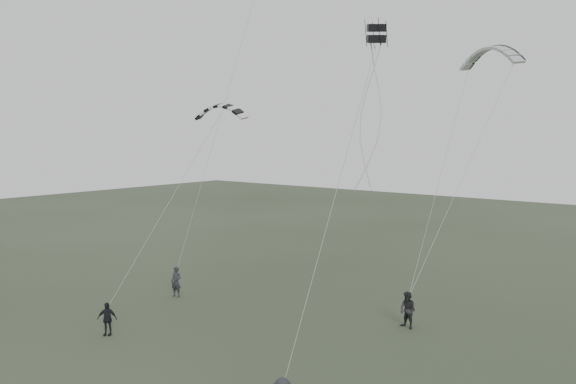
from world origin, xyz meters
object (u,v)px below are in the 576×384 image
Objects in this scene: flyer_right at (408,310)px; kite_striped at (221,106)px; flyer_center at (107,319)px; kite_pale_large at (491,48)px; flyer_left at (176,282)px; kite_box at (376,33)px.

kite_striped is at bearing -151.73° from flyer_right.
kite_pale_large is (12.18, 18.41, 14.16)m from flyer_center.
flyer_right is at bearing -2.73° from kite_striped.
flyer_center is (2.46, -6.52, -0.10)m from flyer_left.
flyer_center is 26.22m from kite_pale_large.
flyer_right is 14.02m from kite_box.
kite_box is (0.84, -5.15, 13.01)m from flyer_right.
flyer_center is 18.50m from kite_box.
kite_pale_large is at bearing 19.77° from flyer_center.
flyer_right reaches higher than flyer_center.
flyer_left is at bearing 136.80° from kite_box.
kite_striped is at bearing -114.31° from kite_pale_large.
flyer_center is at bearing -102.08° from kite_pale_large.
kite_box is (12.05, 4.94, 13.14)m from flyer_center.
kite_striped is at bearing -1.93° from flyer_left.
flyer_right is 2.52× the size of kite_box.
flyer_center is 12.96m from kite_striped.
kite_striped is at bearing 131.28° from kite_box.
kite_pale_large is at bearing 52.49° from kite_box.
kite_striped reaches higher than flyer_center.
kite_box reaches higher than flyer_left.
kite_box is at bearing -67.55° from flyer_right.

